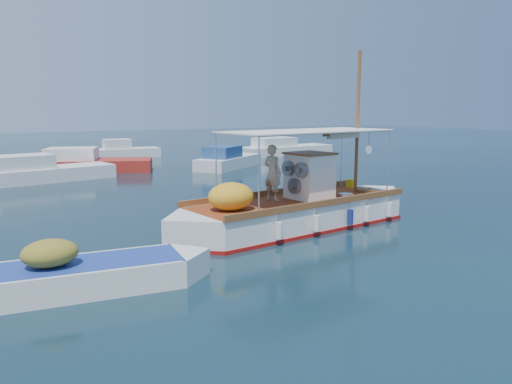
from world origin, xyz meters
TOP-DOWN VIEW (x-y plane):
  - ground at (0.00, 0.00)m, footprint 160.00×160.00m
  - fishing_caique at (0.33, 0.13)m, footprint 10.72×3.81m
  - dinghy at (-7.60, -2.51)m, footprint 6.04×2.24m
  - bg_boat_nw at (-6.09, 16.85)m, footprint 8.10×3.79m
  - bg_boat_n at (-2.72, 20.31)m, footprint 8.45×5.51m
  - bg_boat_ne at (6.36, 17.28)m, footprint 6.50×5.52m
  - bg_boat_e at (15.42, 23.73)m, footprint 9.21×3.23m
  - bg_boat_far_n at (2.15, 28.43)m, footprint 5.56×2.31m

SIDE VIEW (x-z plane):
  - ground at x=0.00m, z-range 0.00..0.00m
  - dinghy at x=-7.60m, z-range -0.43..1.05m
  - bg_boat_e at x=15.42m, z-range -0.41..1.39m
  - bg_boat_far_n at x=2.15m, z-range -0.41..1.39m
  - bg_boat_n at x=-2.72m, z-range -0.41..1.39m
  - bg_boat_nw at x=-6.09m, z-range -0.41..1.39m
  - bg_boat_ne at x=6.36m, z-range -0.41..1.39m
  - fishing_caique at x=0.33m, z-range -2.71..3.88m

